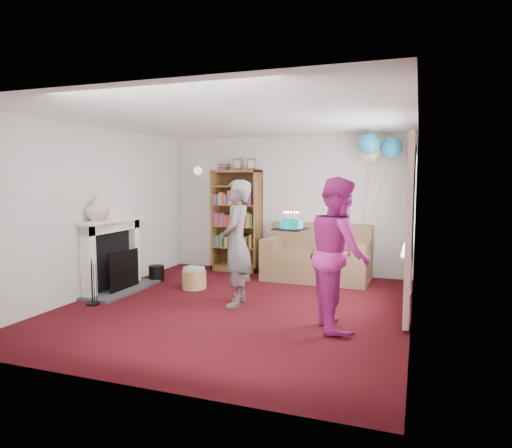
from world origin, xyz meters
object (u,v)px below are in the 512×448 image
at_px(bookcase, 237,222).
at_px(person_magenta, 339,253).
at_px(birthday_cake, 291,224).
at_px(sofa, 318,259).
at_px(person_striped, 237,243).

bearing_deg(bookcase, person_magenta, -48.89).
xyz_separation_m(person_magenta, birthday_cake, (-0.62, 0.19, 0.30)).
height_order(person_magenta, birthday_cake, person_magenta).
height_order(sofa, birthday_cake, birthday_cake).
bearing_deg(person_striped, bookcase, -168.31).
xyz_separation_m(person_striped, person_magenta, (1.47, -0.49, 0.02)).
xyz_separation_m(sofa, person_striped, (-0.71, -1.98, 0.51)).
bearing_deg(person_striped, person_magenta, 61.50).
bearing_deg(birthday_cake, sofa, 93.46).
bearing_deg(birthday_cake, bookcase, 124.59).
bearing_deg(birthday_cake, person_striped, 160.46).
relative_size(sofa, person_magenta, 1.01).
relative_size(bookcase, sofa, 1.18).
height_order(bookcase, person_striped, bookcase).
height_order(bookcase, sofa, bookcase).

